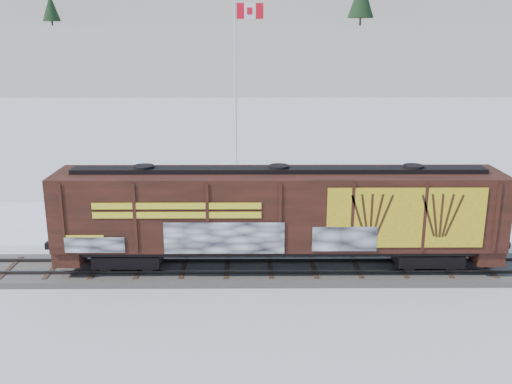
{
  "coord_description": "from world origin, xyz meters",
  "views": [
    {
      "loc": [
        1.18,
        -24.42,
        10.68
      ],
      "look_at": [
        1.35,
        3.0,
        3.06
      ],
      "focal_mm": 40.0,
      "sensor_mm": 36.0,
      "label": 1
    }
  ],
  "objects_px": {
    "car_white": "(250,204)",
    "car_silver": "(183,216)",
    "hopper_railcar": "(278,211)",
    "flagpole": "(238,123)",
    "car_dark": "(398,205)"
  },
  "relations": [
    {
      "from": "car_white",
      "to": "car_dark",
      "type": "bearing_deg",
      "value": -74.71
    },
    {
      "from": "car_silver",
      "to": "car_dark",
      "type": "height_order",
      "value": "car_silver"
    },
    {
      "from": "flagpole",
      "to": "car_silver",
      "type": "distance_m",
      "value": 9.78
    },
    {
      "from": "car_white",
      "to": "car_dark",
      "type": "distance_m",
      "value": 8.87
    },
    {
      "from": "hopper_railcar",
      "to": "flagpole",
      "type": "relative_size",
      "value": 1.54
    },
    {
      "from": "hopper_railcar",
      "to": "flagpole",
      "type": "xyz_separation_m",
      "value": [
        -2.18,
        14.36,
        1.85
      ]
    },
    {
      "from": "flagpole",
      "to": "car_dark",
      "type": "distance_m",
      "value": 12.18
    },
    {
      "from": "flagpole",
      "to": "car_dark",
      "type": "relative_size",
      "value": 2.53
    },
    {
      "from": "flagpole",
      "to": "car_silver",
      "type": "height_order",
      "value": "flagpole"
    },
    {
      "from": "car_white",
      "to": "car_silver",
      "type": "bearing_deg",
      "value": 137.65
    },
    {
      "from": "hopper_railcar",
      "to": "car_white",
      "type": "distance_m",
      "value": 8.65
    },
    {
      "from": "car_white",
      "to": "car_dark",
      "type": "relative_size",
      "value": 0.99
    },
    {
      "from": "flagpole",
      "to": "car_white",
      "type": "xyz_separation_m",
      "value": [
        0.88,
        -6.09,
        -3.98
      ]
    },
    {
      "from": "hopper_railcar",
      "to": "car_white",
      "type": "bearing_deg",
      "value": 98.94
    },
    {
      "from": "car_white",
      "to": "flagpole",
      "type": "bearing_deg",
      "value": 23.42
    }
  ]
}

